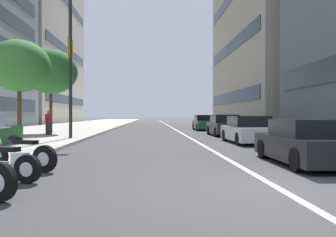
% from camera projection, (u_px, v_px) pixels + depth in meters
% --- Properties ---
extents(ground_plane, '(400.00, 400.00, 0.00)m').
position_uv_depth(ground_plane, '(280.00, 189.00, 6.53)').
color(ground_plane, '#3A3A3D').
extents(sidewalk_right_plaza, '(160.00, 10.70, 0.15)m').
position_uv_depth(sidewalk_right_plaza, '(65.00, 128.00, 35.90)').
color(sidewalk_right_plaza, '#B2ADA3').
rests_on(sidewalk_right_plaza, ground).
extents(lane_centre_stripe, '(110.00, 0.16, 0.01)m').
position_uv_depth(lane_centre_stripe, '(171.00, 127.00, 41.49)').
color(lane_centre_stripe, silver).
rests_on(lane_centre_stripe, ground).
extents(motorcycle_under_tarp, '(1.02, 2.09, 1.50)m').
position_uv_depth(motorcycle_under_tarp, '(19.00, 153.00, 8.74)').
color(motorcycle_under_tarp, black).
rests_on(motorcycle_under_tarp, ground).
extents(car_lead_in_lane, '(4.24, 2.01, 1.30)m').
position_uv_depth(car_lead_in_lane, '(308.00, 143.00, 9.86)').
color(car_lead_in_lane, black).
rests_on(car_lead_in_lane, ground).
extents(car_following_behind, '(4.46, 1.90, 1.38)m').
position_uv_depth(car_following_behind, '(248.00, 130.00, 17.57)').
color(car_following_behind, silver).
rests_on(car_following_behind, ground).
extents(car_mid_block_traffic, '(4.28, 1.82, 1.47)m').
position_uv_depth(car_mid_block_traffic, '(224.00, 126.00, 23.99)').
color(car_mid_block_traffic, black).
rests_on(car_mid_block_traffic, ground).
extents(car_far_down_avenue, '(4.40, 1.90, 1.45)m').
position_uv_depth(car_far_down_avenue, '(204.00, 123.00, 32.78)').
color(car_far_down_avenue, '#236038').
rests_on(car_far_down_avenue, ground).
extents(street_lamp_with_banners, '(1.26, 2.50, 8.03)m').
position_uv_depth(street_lamp_with_banners, '(77.00, 51.00, 19.05)').
color(street_lamp_with_banners, '#232326').
rests_on(street_lamp_with_banners, sidewalk_right_plaza).
extents(street_tree_far_plaza, '(3.16, 3.16, 5.20)m').
position_uv_depth(street_tree_far_plaza, '(19.00, 66.00, 17.84)').
color(street_tree_far_plaza, '#473323').
rests_on(street_tree_far_plaza, sidewalk_right_plaza).
extents(street_tree_mid_sidewalk, '(3.80, 3.80, 6.05)m').
position_uv_depth(street_tree_mid_sidewalk, '(51.00, 72.00, 24.64)').
color(street_tree_mid_sidewalk, '#473323').
rests_on(street_tree_mid_sidewalk, sidewalk_right_plaza).
extents(pedestrian_on_plaza, '(0.43, 0.48, 1.58)m').
position_uv_depth(pedestrian_on_plaza, '(49.00, 123.00, 22.23)').
color(pedestrian_on_plaza, '#2D2D33').
rests_on(pedestrian_on_plaza, sidewalk_right_plaza).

